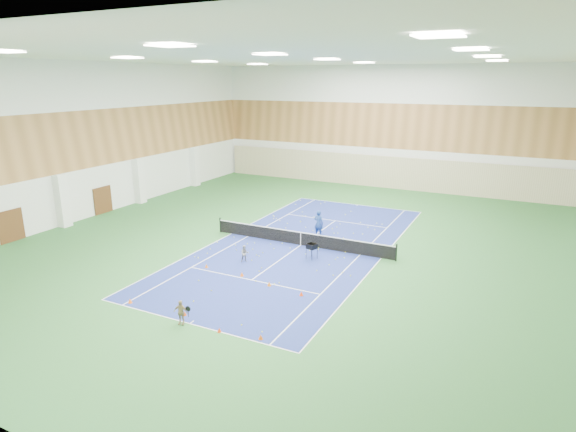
{
  "coord_description": "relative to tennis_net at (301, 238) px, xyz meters",
  "views": [
    {
      "loc": [
        12.74,
        -27.43,
        10.73
      ],
      "look_at": [
        -0.81,
        -0.25,
        2.0
      ],
      "focal_mm": 30.0,
      "sensor_mm": 36.0,
      "label": 1
    }
  ],
  "objects": [
    {
      "name": "cone_base_d",
      "position": [
        3.55,
        -11.62,
        -0.43
      ],
      "size": [
        0.21,
        0.21,
        0.23
      ],
      "primitive_type": "cone",
      "color": "#E4570C",
      "rests_on": "ground"
    },
    {
      "name": "ball_cart",
      "position": [
        1.65,
        -1.92,
        -0.06
      ],
      "size": [
        0.72,
        0.72,
        0.99
      ],
      "primitive_type": null,
      "rotation": [
        0.0,
        0.0,
        -0.32
      ],
      "color": "black",
      "rests_on": "ground"
    },
    {
      "name": "cone_base_a",
      "position": [
        -3.95,
        -11.51,
        -0.43
      ],
      "size": [
        0.22,
        0.22,
        0.24
      ],
      "primitive_type": "cone",
      "color": "#FF590D",
      "rests_on": "ground"
    },
    {
      "name": "cone_svc_d",
      "position": [
        3.29,
        -6.96,
        -0.43
      ],
      "size": [
        0.22,
        0.22,
        0.24
      ],
      "primitive_type": "cone",
      "color": "#F53E0C",
      "rests_on": "ground"
    },
    {
      "name": "back_curtain",
      "position": [
        0.0,
        19.75,
        1.05
      ],
      "size": [
        35.4,
        0.16,
        3.2
      ],
      "primitive_type": "cube",
      "color": "#C6B793",
      "rests_on": "ground"
    },
    {
      "name": "child_court",
      "position": [
        -1.77,
        -4.19,
        -0.03
      ],
      "size": [
        0.65,
        0.63,
        1.05
      ],
      "primitive_type": "imported",
      "rotation": [
        0.0,
        0.0,
        0.67
      ],
      "color": "gray",
      "rests_on": "ground"
    },
    {
      "name": "cone_base_c",
      "position": [
        1.62,
        -11.89,
        -0.45
      ],
      "size": [
        0.19,
        0.19,
        0.21
      ],
      "primitive_type": "cone",
      "color": "#E43B0C",
      "rests_on": "ground"
    },
    {
      "name": "court_surface",
      "position": [
        0.0,
        0.0,
        -0.55
      ],
      "size": [
        10.97,
        23.77,
        0.01
      ],
      "primitive_type": "cube",
      "color": "navy",
      "rests_on": "ground"
    },
    {
      "name": "cone_svc_b",
      "position": [
        -0.77,
        -6.16,
        -0.43
      ],
      "size": [
        0.22,
        0.22,
        0.24
      ],
      "primitive_type": "cone",
      "color": "#FF630D",
      "rests_on": "ground"
    },
    {
      "name": "ceiling_light_grid",
      "position": [
        0.0,
        0.0,
        11.37
      ],
      "size": [
        21.4,
        25.4,
        0.06
      ],
      "primitive_type": null,
      "color": "white",
      "rests_on": "room_shell"
    },
    {
      "name": "tennis_balls_scatter",
      "position": [
        0.0,
        0.0,
        -0.5
      ],
      "size": [
        10.57,
        22.77,
        0.07
      ],
      "primitive_type": null,
      "color": "yellow",
      "rests_on": "ground"
    },
    {
      "name": "ground",
      "position": [
        0.0,
        0.0,
        -0.55
      ],
      "size": [
        40.0,
        40.0,
        0.0
      ],
      "primitive_type": "plane",
      "color": "#2A622D",
      "rests_on": "ground"
    },
    {
      "name": "coach",
      "position": [
        0.31,
        2.3,
        0.4
      ],
      "size": [
        0.74,
        0.52,
        1.9
      ],
      "primitive_type": "imported",
      "rotation": [
        0.0,
        0.0,
        3.04
      ],
      "color": "navy",
      "rests_on": "ground"
    },
    {
      "name": "room_shell",
      "position": [
        0.0,
        0.0,
        5.45
      ],
      "size": [
        36.0,
        40.0,
        12.0
      ],
      "primitive_type": null,
      "color": "white",
      "rests_on": "ground"
    },
    {
      "name": "tennis_net",
      "position": [
        0.0,
        0.0,
        0.0
      ],
      "size": [
        12.8,
        0.1,
        1.1
      ],
      "primitive_type": null,
      "color": "black",
      "rests_on": "ground"
    },
    {
      "name": "child_apron",
      "position": [
        -0.33,
        -12.07,
        0.03
      ],
      "size": [
        0.73,
        0.43,
        1.17
      ],
      "primitive_type": "imported",
      "rotation": [
        0.0,
        0.0,
        0.22
      ],
      "color": "#9D875A",
      "rests_on": "ground"
    },
    {
      "name": "cone_base_b",
      "position": [
        -0.71,
        -11.35,
        -0.44
      ],
      "size": [
        0.2,
        0.2,
        0.22
      ],
      "primitive_type": "cone",
      "color": "#FF4D0D",
      "rests_on": "ground"
    },
    {
      "name": "cone_svc_c",
      "position": [
        1.24,
        -6.64,
        -0.43
      ],
      "size": [
        0.22,
        0.22,
        0.25
      ],
      "primitive_type": "cone",
      "color": "orange",
      "rests_on": "ground"
    },
    {
      "name": "door_left_b",
      "position": [
        -17.92,
        0.0,
        0.55
      ],
      "size": [
        0.08,
        1.8,
        2.2
      ],
      "primitive_type": "cube",
      "color": "#593319",
      "rests_on": "ground"
    },
    {
      "name": "wood_cladding",
      "position": [
        0.0,
        0.0,
        7.45
      ],
      "size": [
        36.0,
        40.0,
        8.0
      ],
      "primitive_type": null,
      "color": "#A6713D",
      "rests_on": "room_shell"
    },
    {
      "name": "cone_svc_a",
      "position": [
        -3.3,
        -6.01,
        -0.43
      ],
      "size": [
        0.21,
        0.21,
        0.23
      ],
      "primitive_type": "cone",
      "color": "#DE620B",
      "rests_on": "ground"
    },
    {
      "name": "door_left_a",
      "position": [
        -17.92,
        -8.0,
        0.55
      ],
      "size": [
        0.08,
        1.8,
        2.2
      ],
      "primitive_type": "cube",
      "color": "#593319",
      "rests_on": "ground"
    }
  ]
}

